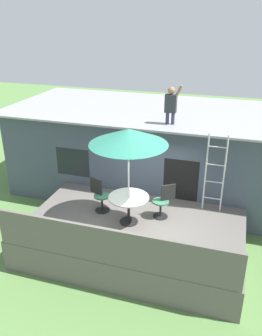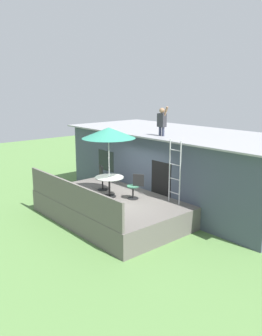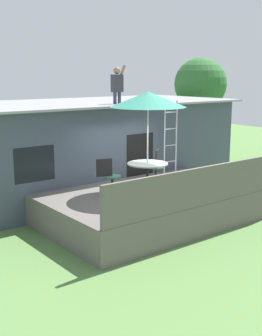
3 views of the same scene
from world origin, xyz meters
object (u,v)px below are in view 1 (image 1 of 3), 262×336
at_px(patio_chair_left, 100,195).
at_px(step_ladder, 215,174).
at_px(person_figure, 171,103).
at_px(patio_table, 129,202).
at_px(patio_chair_right, 163,201).
at_px(patio_umbrella, 129,137).

bearing_deg(patio_chair_left, step_ladder, 38.15).
bearing_deg(person_figure, patio_chair_left, -131.48).
bearing_deg(patio_table, patio_chair_right, 34.75).
bearing_deg(person_figure, patio_umbrella, -105.63).
distance_m(patio_table, patio_chair_left, 1.01).
bearing_deg(patio_umbrella, step_ladder, 33.01).
bearing_deg(patio_chair_right, person_figure, -117.07).
bearing_deg(patio_chair_right, patio_chair_left, -28.30).
relative_size(step_ladder, patio_chair_left, 2.39).
height_order(patio_umbrella, patio_chair_left, patio_umbrella).
height_order(person_figure, patio_chair_left, person_figure).
bearing_deg(patio_chair_right, patio_umbrella, -0.00).
xyz_separation_m(patio_table, step_ladder, (1.99, 1.29, 0.51)).
distance_m(patio_table, patio_chair_right, 0.96).
relative_size(patio_chair_left, patio_chair_right, 1.00).
xyz_separation_m(patio_table, patio_chair_left, (-0.94, 0.35, -0.13)).
bearing_deg(step_ladder, person_figure, 151.17).
bearing_deg(patio_chair_left, patio_chair_right, 26.77).
xyz_separation_m(person_figure, patio_chair_left, (-1.52, -1.72, -2.27)).
distance_m(patio_umbrella, patio_chair_left, 2.14).
relative_size(patio_table, patio_chair_right, 1.13).
xyz_separation_m(patio_umbrella, patio_chair_right, (0.78, 0.54, -1.89)).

